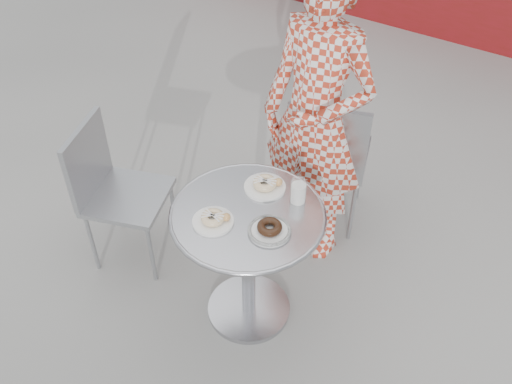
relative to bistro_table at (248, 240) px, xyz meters
The scene contains 9 objects.
ground 0.56m from the bistro_table, 133.63° to the left, with size 60.00×60.00×0.00m, color #A6A49E.
bistro_table is the anchor object (origin of this frame).
chair_far 0.93m from the bistro_table, 91.17° to the left, with size 0.56×0.56×0.93m.
chair_left 0.85m from the bistro_table, behind, with size 0.53×0.53×0.87m.
seated_person 0.73m from the bistro_table, 90.84° to the left, with size 0.63×0.41×1.73m, color #AF2F1A.
plate_far 0.28m from the bistro_table, 96.77° to the left, with size 0.20×0.20×0.05m.
plate_near 0.26m from the bistro_table, 125.48° to the right, with size 0.19×0.19×0.05m.
plate_checker 0.25m from the bistro_table, 17.47° to the right, with size 0.19×0.19×0.05m.
milk_cup 0.34m from the bistro_table, 52.02° to the left, with size 0.08×0.08×0.12m.
Camera 1 is at (1.06, -1.56, 2.56)m, focal length 40.00 mm.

